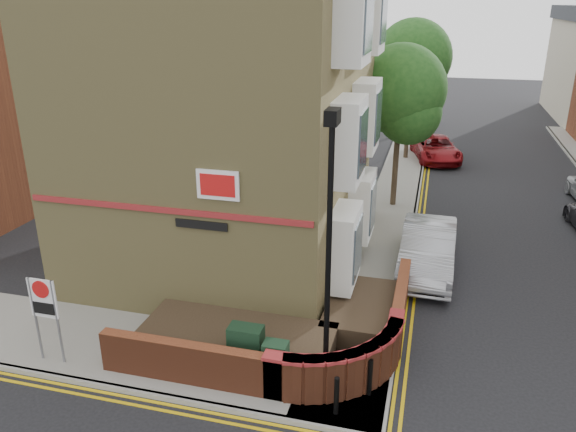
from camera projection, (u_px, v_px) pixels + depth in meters
The scene contains 21 objects.
ground at pixel (241, 413), 12.07m from camera, with size 120.00×120.00×0.00m, color black.
pavement_corner at pixel (130, 348), 14.25m from camera, with size 13.00×3.00×0.12m, color gray.
pavement_main at pixel (396, 191), 26.00m from camera, with size 2.00×32.00×0.12m, color gray.
kerb_side at pixel (97, 384), 12.89m from camera, with size 13.00×0.15×0.12m, color gray.
kerb_main_near at pixel (418, 193), 25.76m from camera, with size 0.15×32.00×0.12m, color gray.
yellow_lines_side at pixel (91, 393), 12.69m from camera, with size 13.00×0.28×0.01m, color gold.
yellow_lines_main at pixel (424, 194), 25.72m from camera, with size 0.28×32.00×0.01m, color gold.
corner_building at pixel (234, 71), 17.74m from camera, with size 8.95×10.40×13.60m.
garden_wall at pixel (273, 349), 14.33m from camera, with size 6.80×6.00×1.20m, color brown, non-canonical shape.
lamppost at pixel (328, 258), 11.57m from camera, with size 0.25×0.50×6.30m.
utility_cabinet_large at pixel (246, 349), 13.06m from camera, with size 0.80×0.45×1.20m, color black.
utility_cabinet_small at pixel (276, 364), 12.61m from camera, with size 0.55×0.40×1.10m, color black.
bollard_near at pixel (336, 396), 11.75m from camera, with size 0.11×0.11×0.90m, color black.
bollard_far at pixel (370, 377), 12.33m from camera, with size 0.11×0.11×0.90m, color black.
zone_sign at pixel (44, 305), 13.13m from camera, with size 0.72×0.07×2.20m.
tree_near at pixel (400, 97), 22.57m from camera, with size 3.64×3.65×6.70m.
tree_mid at pixel (413, 64), 29.61m from camera, with size 4.03×4.03×7.42m.
tree_far at pixel (419, 56), 36.93m from camera, with size 3.81×3.81×7.00m.
traffic_light_assembly at pixel (419, 101), 33.05m from camera, with size 0.20×0.16×4.20m.
silver_car_near at pixel (428, 249), 18.17m from camera, with size 1.67×4.78×1.57m, color #9C9EA4.
red_car_main at pixel (436, 148), 31.10m from camera, with size 2.18×4.73×1.32m, color maroon.
Camera 1 is at (3.50, -9.15, 8.30)m, focal length 35.00 mm.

